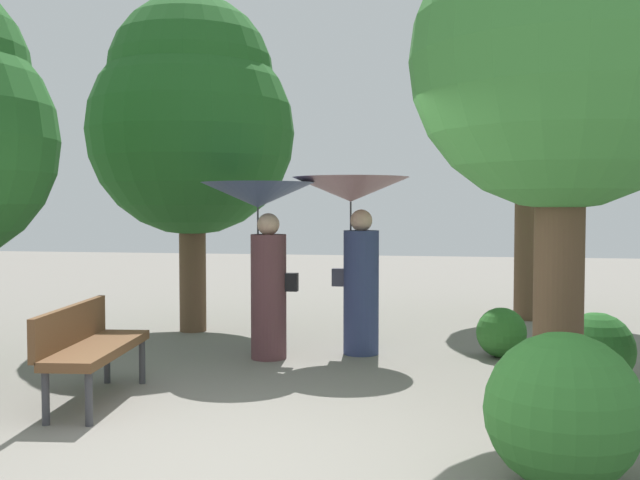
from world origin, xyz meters
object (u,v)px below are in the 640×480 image
park_bench (89,343)px  tree_near_right (563,28)px  tree_far_back (531,83)px  person_right (354,222)px  tree_near_left (191,115)px  person_left (262,229)px

park_bench → tree_near_right: (3.86, -0.04, 2.50)m
tree_near_right → tree_far_back: size_ratio=0.86×
tree_far_back → person_right: bearing=-127.1°
tree_near_right → tree_far_back: tree_far_back is taller
tree_near_right → tree_far_back: 5.47m
person_right → tree_near_right: bearing=-144.9°
tree_near_left → park_bench: bearing=-84.4°
tree_far_back → tree_near_right: bearing=-93.7°
person_left → tree_near_left: 2.52m
person_right → tree_far_back: bearing=-39.1°
park_bench → tree_near_left: 4.30m
person_right → tree_near_left: size_ratio=0.45×
person_right → park_bench: size_ratio=1.30×
person_right → tree_near_left: (-2.33, 1.13, 1.39)m
park_bench → tree_far_back: size_ratio=0.30×
person_left → park_bench: (-1.01, -2.02, -0.92)m
person_left → person_right: bearing=-68.4°
person_right → tree_near_left: bearing=62.2°
park_bench → tree_near_left: bearing=-0.8°
person_right → tree_far_back: tree_far_back is taller
person_right → tree_near_right: (1.88, -2.48, 1.52)m
person_right → park_bench: (-1.98, -2.44, -0.99)m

